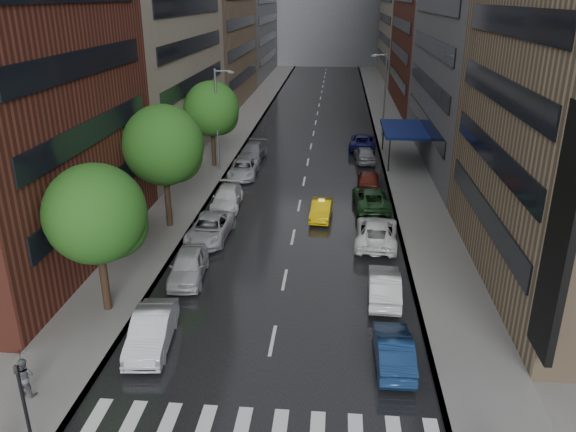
{
  "coord_description": "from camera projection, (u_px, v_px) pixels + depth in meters",
  "views": [
    {
      "loc": [
        2.64,
        -17.93,
        14.93
      ],
      "look_at": [
        0.0,
        12.19,
        3.0
      ],
      "focal_mm": 35.0,
      "sensor_mm": 36.0,
      "label": 1
    }
  ],
  "objects": [
    {
      "name": "parked_cars_right",
      "position": [
        371.0,
        193.0,
        42.98
      ],
      "size": [
        3.09,
        41.86,
        1.56
      ],
      "color": "#10274E",
      "rests_on": "ground"
    },
    {
      "name": "tree_near",
      "position": [
        96.0,
        214.0,
        26.53
      ],
      "size": [
        4.84,
        4.84,
        7.72
      ],
      "color": "#382619",
      "rests_on": "ground"
    },
    {
      "name": "street_lamp_left",
      "position": [
        218.0,
        119.0,
        48.94
      ],
      "size": [
        1.74,
        0.22,
        9.0
      ],
      "color": "gray",
      "rests_on": "sidewalk_left"
    },
    {
      "name": "sidewalk_right",
      "position": [
        389.0,
        127.0,
        67.88
      ],
      "size": [
        4.0,
        140.0,
        0.15
      ],
      "primitive_type": "cube",
      "color": "gray",
      "rests_on": "ground"
    },
    {
      "name": "parked_cars_left",
      "position": [
        223.0,
        204.0,
        40.77
      ],
      "size": [
        2.66,
        36.58,
        1.61
      ],
      "color": "silver",
      "rests_on": "ground"
    },
    {
      "name": "sidewalk_left",
      "position": [
        242.0,
        124.0,
        69.34
      ],
      "size": [
        4.0,
        140.0,
        0.15
      ],
      "primitive_type": "cube",
      "color": "gray",
      "rests_on": "ground"
    },
    {
      "name": "tree_mid",
      "position": [
        163.0,
        145.0,
        36.6
      ],
      "size": [
        5.31,
        5.31,
        8.46
      ],
      "color": "#382619",
      "rests_on": "ground"
    },
    {
      "name": "street_lamp_right",
      "position": [
        384.0,
        93.0,
        61.58
      ],
      "size": [
        1.74,
        0.22,
        9.0
      ],
      "color": "gray",
      "rests_on": "sidewalk_right"
    },
    {
      "name": "road",
      "position": [
        315.0,
        126.0,
        68.64
      ],
      "size": [
        14.0,
        140.0,
        0.01
      ],
      "primitive_type": "cube",
      "color": "black",
      "rests_on": "ground"
    },
    {
      "name": "taxi",
      "position": [
        321.0,
        210.0,
        40.06
      ],
      "size": [
        1.63,
        4.02,
        1.3
      ],
      "primitive_type": "imported",
      "rotation": [
        0.0,
        0.0,
        -0.07
      ],
      "color": "#DDB30B",
      "rests_on": "ground"
    },
    {
      "name": "awning",
      "position": [
        404.0,
        129.0,
        52.86
      ],
      "size": [
        4.0,
        8.0,
        3.12
      ],
      "color": "navy",
      "rests_on": "sidewalk_right"
    },
    {
      "name": "ground",
      "position": [
        261.0,
        398.0,
        22.31
      ],
      "size": [
        220.0,
        220.0,
        0.0
      ],
      "primitive_type": "plane",
      "color": "gray",
      "rests_on": "ground"
    },
    {
      "name": "traffic_light",
      "position": [
        23.0,
        399.0,
        18.9
      ],
      "size": [
        0.18,
        0.15,
        3.45
      ],
      "color": "black",
      "rests_on": "sidewalk_left"
    },
    {
      "name": "ped_black_umbrella",
      "position": [
        22.0,
        368.0,
        21.83
      ],
      "size": [
        0.96,
        0.98,
        2.09
      ],
      "color": "#57575C",
      "rests_on": "sidewalk_left"
    },
    {
      "name": "tree_far",
      "position": [
        212.0,
        109.0,
        50.32
      ],
      "size": [
        4.96,
        4.96,
        7.91
      ],
      "color": "#382619",
      "rests_on": "ground"
    }
  ]
}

